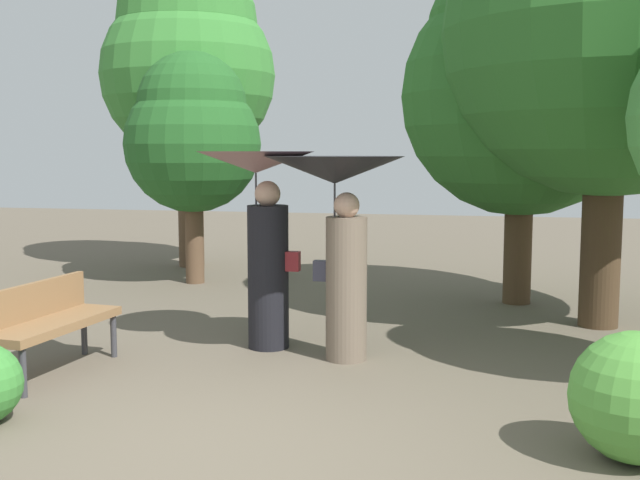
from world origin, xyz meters
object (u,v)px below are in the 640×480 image
Objects in this scene: person_right at (339,208)px; tree_mid_right at (611,4)px; person_left at (262,214)px; tree_far_back at (523,77)px; tree_mid_left at (188,59)px; park_bench at (48,318)px; tree_near_left at (193,133)px.

tree_mid_right is at bearing -47.59° from person_right.
person_left is 4.31m from tree_far_back.
person_left is at bearing -61.09° from tree_mid_left.
tree_far_back is at bearing -39.36° from park_bench.
person_left is at bearing -45.25° from park_bench.
tree_near_left is 2.21m from tree_mid_left.
tree_far_back is (4.30, 4.34, 2.49)m from park_bench.
person_left is at bearing 76.48° from person_right.
tree_far_back is at bearing -6.82° from tree_near_left.
person_left is 0.57× the size of tree_near_left.
person_left is at bearing -58.78° from tree_near_left.
person_left is at bearing -131.56° from tree_far_back.
park_bench is 0.44× the size of tree_near_left.
tree_far_back is at bearing 125.79° from tree_mid_right.
tree_mid_left is at bearing 158.16° from tree_far_back.
park_bench is at bearing -134.68° from tree_far_back.
tree_far_back reaches higher than person_left.
tree_mid_left is (-2.88, 5.21, 2.22)m from person_left.
tree_near_left is (-3.02, 3.86, 0.83)m from person_right.
person_right is 4.97m from tree_near_left.
person_left is 0.43× the size of tree_far_back.
person_right is at bearing -61.66° from park_bench.
person_left is 4.28m from tree_near_left.
person_right is (0.86, -0.29, 0.09)m from person_left.
person_left reaches higher than park_bench.
park_bench is 5.27m from tree_near_left.
tree_mid_left is (-0.71, 1.64, 1.30)m from tree_near_left.
tree_mid_right is (5.18, 3.12, 3.15)m from park_bench.
tree_mid_left is at bearing 16.01° from park_bench.
person_left is 0.37× the size of tree_mid_left.
tree_mid_right reaches higher than person_left.
park_bench is 0.28× the size of tree_mid_left.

